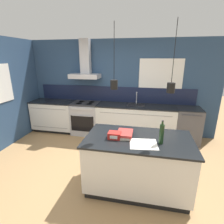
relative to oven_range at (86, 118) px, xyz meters
The scene contains 12 objects.
ground_plane 1.90m from the oven_range, 65.78° to the right, with size 16.00×16.00×0.00m, color #A87F51.
wall_back 1.19m from the oven_range, 23.64° to the left, with size 5.60×2.43×2.60m.
wall_left 2.12m from the oven_range, 149.39° to the right, with size 0.08×3.80×2.60m.
counter_run_left 0.99m from the oven_range, behind, with size 1.25×0.64×0.91m.
counter_run_sink 1.41m from the oven_range, ahead, with size 2.09×0.64×1.24m.
oven_range is the anchor object (origin of this frame).
dishwasher 2.75m from the oven_range, ahead, with size 0.61×0.65×0.91m.
kitchen_island 2.53m from the oven_range, 50.89° to the right, with size 1.68×0.95×0.91m.
bottle_on_island 2.89m from the oven_range, 47.04° to the right, with size 0.07×0.07×0.36m.
book_stack 2.43m from the oven_range, 54.89° to the right, with size 0.25×0.34×0.08m.
red_supply_box 2.43m from the oven_range, 59.06° to the right, with size 0.20×0.16×0.10m.
paper_pile 2.77m from the oven_range, 52.02° to the right, with size 0.44×0.39×0.01m.
Camera 1 is at (0.93, -2.81, 2.13)m, focal length 28.00 mm.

